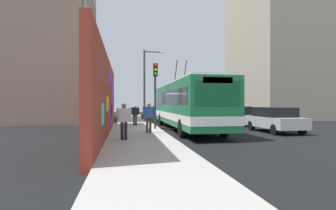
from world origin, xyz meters
TOP-DOWN VIEW (x-y plane):
  - ground_plane at (0.00, 0.00)m, footprint 80.00×80.00m
  - sidewalk_slab at (0.00, 1.60)m, footprint 48.00×3.20m
  - graffiti_wall at (-3.38, 3.35)m, footprint 15.19×0.32m
  - building_far_left at (10.99, 9.20)m, footprint 11.90×6.61m
  - building_far_right at (12.78, -17.00)m, footprint 12.09×9.61m
  - city_bus at (-0.28, -1.80)m, footprint 12.64×2.59m
  - parked_car_silver at (-2.59, -7.00)m, footprint 4.28×1.94m
  - parked_car_navy at (3.19, -7.00)m, footprint 4.28×1.83m
  - parked_car_red at (8.54, -7.00)m, footprint 4.56×1.84m
  - parked_car_black at (14.16, -7.00)m, footprint 4.23×1.89m
  - pedestrian_near_wall at (-5.76, 2.39)m, footprint 0.22×0.74m
  - pedestrian_midblock at (2.17, 1.56)m, footprint 0.22×0.65m
  - pedestrian_at_curb at (-2.89, 1.00)m, footprint 0.23×0.76m
  - traffic_light at (-0.63, 0.35)m, footprint 0.49×0.28m
  - street_lamp at (7.53, 0.23)m, footprint 0.44×1.97m
  - curbside_puddle at (0.77, -0.60)m, footprint 1.17×1.17m

SIDE VIEW (x-z plane):
  - ground_plane at x=0.00m, z-range 0.00..0.00m
  - curbside_puddle at x=0.77m, z-range 0.00..0.00m
  - sidewalk_slab at x=0.00m, z-range 0.00..0.15m
  - parked_car_navy at x=3.19m, z-range 0.04..1.62m
  - parked_car_black at x=14.16m, z-range 0.04..1.62m
  - parked_car_silver at x=-2.59m, z-range 0.04..1.62m
  - parked_car_red at x=8.54m, z-range 0.04..1.62m
  - pedestrian_midblock at x=2.17m, z-range 0.28..1.87m
  - pedestrian_near_wall at x=-5.76m, z-range 0.29..1.95m
  - pedestrian_at_curb at x=-2.89m, z-range 0.30..2.03m
  - city_bus at x=-0.28m, z-range -0.71..4.32m
  - graffiti_wall at x=-3.38m, z-range 0.00..4.24m
  - traffic_light at x=-0.63m, z-range 0.89..5.21m
  - street_lamp at x=7.53m, z-range 0.67..7.48m
  - building_far_left at x=10.99m, z-range 0.00..17.86m
  - building_far_right at x=12.78m, z-range 0.00..21.35m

